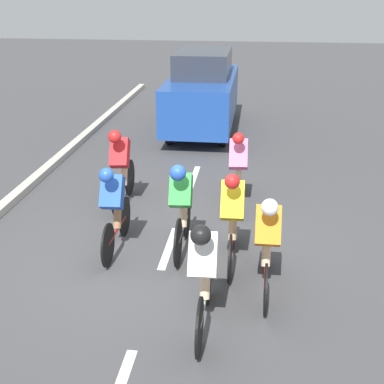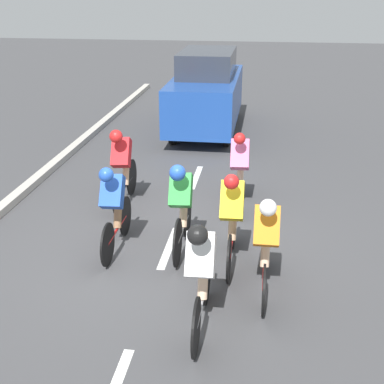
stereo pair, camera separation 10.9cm
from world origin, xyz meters
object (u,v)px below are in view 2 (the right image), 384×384
Objects in this scene: cyclist_pink at (240,168)px; cyclist_orange at (266,242)px; cyclist_green at (181,205)px; cyclist_red at (122,165)px; cyclist_blue at (114,206)px; support_car at (206,92)px; cyclist_white at (201,272)px; cyclist_yellow at (232,217)px.

cyclist_orange is at bearing 99.82° from cyclist_pink.
cyclist_red is at bearing -50.99° from cyclist_green.
support_car is at bearing -94.43° from cyclist_blue.
cyclist_blue is 2.36m from cyclist_white.
cyclist_white is 1.62m from cyclist_yellow.
support_car is at bearing -86.40° from cyclist_green.
cyclist_green is (0.76, 1.87, 0.02)m from cyclist_pink.
cyclist_red is at bearing 80.71° from support_car.
cyclist_blue is 7.21m from support_car.
support_car is (0.97, -8.98, 0.29)m from cyclist_white.
cyclist_white is (-1.86, 3.54, -0.01)m from cyclist_red.
cyclist_pink is at bearing -173.86° from cyclist_red.
cyclist_blue is at bearing -49.56° from cyclist_white.
cyclist_yellow reaches higher than cyclist_green.
cyclist_red is 3.70m from cyclist_orange.
cyclist_red is at bearing 6.14° from cyclist_pink.
cyclist_red reaches higher than cyclist_white.
cyclist_pink is at bearing -93.50° from cyclist_white.
cyclist_white is (-0.53, 1.90, 0.00)m from cyclist_green.
cyclist_yellow reaches higher than cyclist_white.
cyclist_white reaches higher than cyclist_pink.
cyclist_yellow is at bearing 173.64° from cyclist_blue.
cyclist_green is at bearing -38.26° from cyclist_orange.
cyclist_red is at bearing -42.75° from cyclist_yellow.
cyclist_green reaches higher than cyclist_blue.
cyclist_pink is 2.02m from cyclist_green.
cyclist_yellow is at bearing 137.25° from cyclist_red.
cyclist_white reaches higher than cyclist_orange.
support_car is at bearing -78.10° from cyclist_orange.
cyclist_pink is 0.98× the size of cyclist_green.
cyclist_yellow is (0.48, -0.69, 0.02)m from cyclist_orange.
cyclist_green is 0.98× the size of cyclist_white.
cyclist_blue is 1.00× the size of cyclist_red.
cyclist_green is 7.10m from support_car.
cyclist_green is at bearing 129.01° from cyclist_red.
support_car reaches higher than cyclist_red.
cyclist_white is at bearing 86.50° from cyclist_pink.
cyclist_yellow is at bearing 99.36° from support_car.
support_car reaches higher than cyclist_pink.
cyclist_blue is at bearing 85.57° from support_car.
cyclist_pink is 0.97× the size of cyclist_yellow.
cyclist_yellow is at bearing 90.29° from cyclist_pink.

